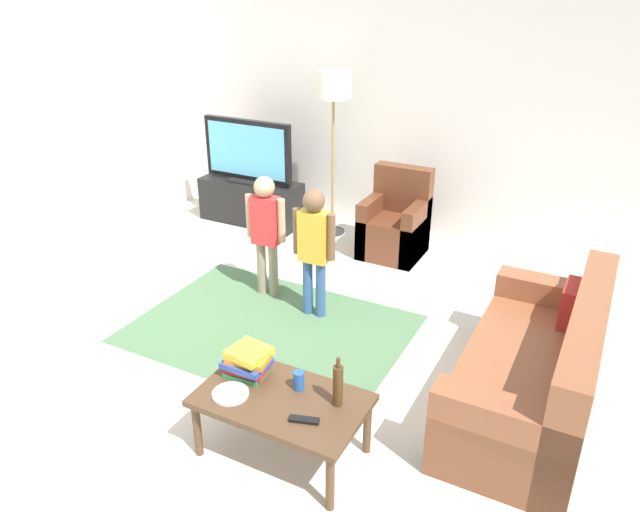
% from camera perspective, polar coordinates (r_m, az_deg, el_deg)
% --- Properties ---
extents(ground, '(7.80, 7.80, 0.00)m').
position_cam_1_polar(ground, '(4.68, -3.48, -10.03)').
color(ground, beige).
extents(wall_back, '(6.00, 0.12, 2.70)m').
position_cam_1_polar(wall_back, '(6.70, 9.87, 13.30)').
color(wall_back, silver).
rests_on(wall_back, ground).
extents(area_rug, '(2.20, 1.60, 0.01)m').
position_cam_1_polar(area_rug, '(5.09, -4.69, -6.79)').
color(area_rug, '#4C724C').
rests_on(area_rug, ground).
extents(tv_stand, '(1.20, 0.44, 0.50)m').
position_cam_1_polar(tv_stand, '(7.16, -6.47, 5.08)').
color(tv_stand, black).
rests_on(tv_stand, ground).
extents(tv, '(1.10, 0.28, 0.71)m').
position_cam_1_polar(tv, '(6.96, -6.80, 9.69)').
color(tv, black).
rests_on(tv, tv_stand).
extents(couch, '(0.80, 1.80, 0.86)m').
position_cam_1_polar(couch, '(4.32, 19.98, -10.44)').
color(couch, brown).
rests_on(couch, ground).
extents(armchair, '(0.60, 0.60, 0.90)m').
position_cam_1_polar(armchair, '(6.33, 7.11, 2.78)').
color(armchair, brown).
rests_on(armchair, ground).
extents(floor_lamp, '(0.36, 0.36, 1.78)m').
position_cam_1_polar(floor_lamp, '(6.46, 1.27, 14.98)').
color(floor_lamp, '#262626').
rests_on(floor_lamp, ground).
extents(child_near_tv, '(0.38, 0.18, 1.12)m').
position_cam_1_polar(child_near_tv, '(5.33, -5.11, 2.86)').
color(child_near_tv, gray).
rests_on(child_near_tv, ground).
extents(child_center, '(0.38, 0.18, 1.13)m').
position_cam_1_polar(child_center, '(4.97, -0.57, 1.31)').
color(child_center, '#33598C').
rests_on(child_center, ground).
extents(coffee_table, '(1.00, 0.60, 0.42)m').
position_cam_1_polar(coffee_table, '(3.71, -3.62, -13.71)').
color(coffee_table, '#513823').
rests_on(coffee_table, ground).
extents(book_stack, '(0.29, 0.25, 0.19)m').
position_cam_1_polar(book_stack, '(3.82, -6.80, -9.86)').
color(book_stack, '#388C4C').
rests_on(book_stack, coffee_table).
extents(bottle, '(0.06, 0.06, 0.32)m').
position_cam_1_polar(bottle, '(3.54, 1.70, -12.03)').
color(bottle, '#4C3319').
rests_on(bottle, coffee_table).
extents(tv_remote, '(0.18, 0.10, 0.02)m').
position_cam_1_polar(tv_remote, '(3.50, -1.50, -15.13)').
color(tv_remote, black).
rests_on(tv_remote, coffee_table).
extents(soda_can, '(0.07, 0.07, 0.12)m').
position_cam_1_polar(soda_can, '(3.70, -2.01, -11.61)').
color(soda_can, '#2659B2').
rests_on(soda_can, coffee_table).
extents(plate, '(0.22, 0.22, 0.02)m').
position_cam_1_polar(plate, '(3.72, -8.41, -12.68)').
color(plate, white).
rests_on(plate, coffee_table).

